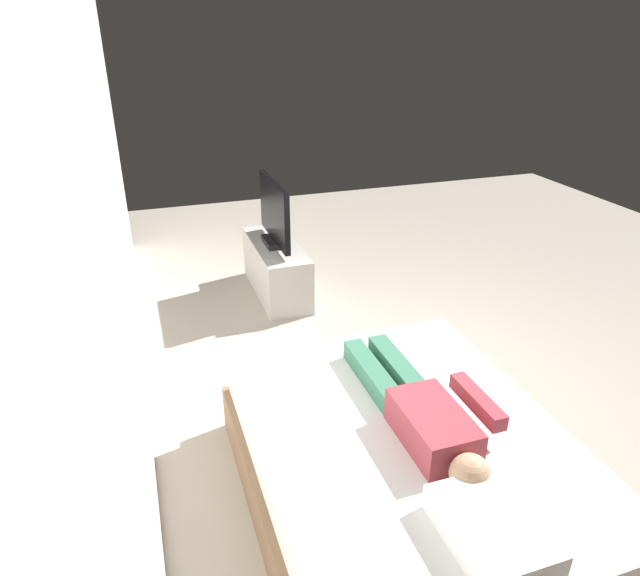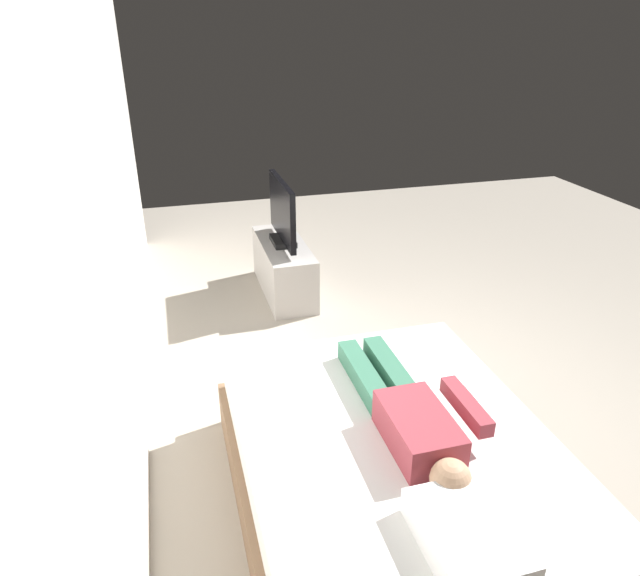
# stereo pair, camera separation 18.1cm
# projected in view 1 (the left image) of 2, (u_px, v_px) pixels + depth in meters

# --- Properties ---
(ground_plane) EXTENTS (10.00, 10.00, 0.00)m
(ground_plane) POSITION_uv_depth(u_px,v_px,m) (385.00, 403.00, 3.88)
(ground_plane) COLOR #ADA393
(back_wall) EXTENTS (6.40, 0.10, 2.80)m
(back_wall) POSITION_uv_depth(u_px,v_px,m) (108.00, 213.00, 3.16)
(back_wall) COLOR silver
(back_wall) RESTS_ON ground
(bed) EXTENTS (2.01, 1.56, 0.54)m
(bed) POSITION_uv_depth(u_px,v_px,m) (406.00, 473.00, 2.92)
(bed) COLOR brown
(bed) RESTS_ON ground
(pillow) EXTENTS (0.48, 0.34, 0.12)m
(pillow) POSITION_uv_depth(u_px,v_px,m) (491.00, 530.00, 2.18)
(pillow) COLOR white
(pillow) RESTS_ON bed
(person) EXTENTS (1.26, 0.46, 0.18)m
(person) POSITION_uv_depth(u_px,v_px,m) (422.00, 411.00, 2.81)
(person) COLOR #993842
(person) RESTS_ON bed
(remote) EXTENTS (0.15, 0.04, 0.02)m
(remote) POSITION_uv_depth(u_px,v_px,m) (475.00, 391.00, 3.09)
(remote) COLOR black
(remote) RESTS_ON bed
(tv_stand) EXTENTS (1.10, 0.40, 0.50)m
(tv_stand) POSITION_uv_depth(u_px,v_px,m) (276.00, 269.00, 5.33)
(tv_stand) COLOR #B7B2AD
(tv_stand) RESTS_ON ground
(tv) EXTENTS (0.88, 0.20, 0.59)m
(tv) POSITION_uv_depth(u_px,v_px,m) (274.00, 214.00, 5.09)
(tv) COLOR black
(tv) RESTS_ON tv_stand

